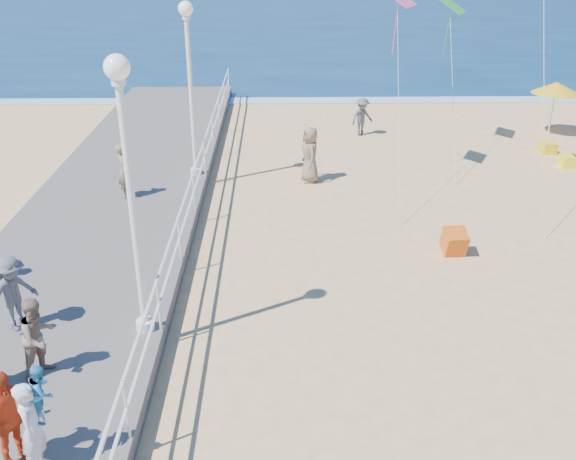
{
  "coord_description": "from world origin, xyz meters",
  "views": [
    {
      "loc": [
        -2.75,
        -10.71,
        7.5
      ],
      "look_at": [
        -2.5,
        2.0,
        1.6
      ],
      "focal_mm": 40.0,
      "sensor_mm": 36.0,
      "label": 1
    }
  ],
  "objects_px": {
    "spectator_3": "(6,419)",
    "beach_chair_left": "(548,148)",
    "spectator_1": "(39,337)",
    "spectator_6": "(125,171)",
    "woman_holding_toddler": "(34,428)",
    "beach_walker_a": "(362,117)",
    "lamp_post_far": "(190,72)",
    "box_kite": "(454,244)",
    "beach_umbrella": "(556,88)",
    "beach_chair_right": "(568,161)",
    "spectator_2": "(13,293)",
    "beach_walker_c": "(310,155)",
    "lamp_post_mid": "(129,173)",
    "toddler_held": "(42,392)"
  },
  "relations": [
    {
      "from": "spectator_3",
      "to": "beach_chair_left",
      "type": "relative_size",
      "value": 2.93
    },
    {
      "from": "spectator_1",
      "to": "spectator_6",
      "type": "xyz_separation_m",
      "value": [
        -0.29,
        8.41,
        0.06
      ]
    },
    {
      "from": "woman_holding_toddler",
      "to": "beach_walker_a",
      "type": "distance_m",
      "value": 19.5
    },
    {
      "from": "lamp_post_far",
      "to": "box_kite",
      "type": "height_order",
      "value": "lamp_post_far"
    },
    {
      "from": "lamp_post_far",
      "to": "beach_umbrella",
      "type": "bearing_deg",
      "value": 21.99
    },
    {
      "from": "beach_chair_right",
      "to": "spectator_2",
      "type": "bearing_deg",
      "value": -145.77
    },
    {
      "from": "beach_walker_c",
      "to": "beach_chair_right",
      "type": "bearing_deg",
      "value": 86.38
    },
    {
      "from": "lamp_post_mid",
      "to": "spectator_3",
      "type": "bearing_deg",
      "value": -110.24
    },
    {
      "from": "spectator_2",
      "to": "spectator_6",
      "type": "distance_m",
      "value": 6.99
    },
    {
      "from": "spectator_3",
      "to": "beach_walker_c",
      "type": "bearing_deg",
      "value": 8.9
    },
    {
      "from": "beach_walker_a",
      "to": "beach_chair_left",
      "type": "distance_m",
      "value": 7.15
    },
    {
      "from": "beach_umbrella",
      "to": "spectator_3",
      "type": "bearing_deg",
      "value": -129.85
    },
    {
      "from": "spectator_1",
      "to": "spectator_2",
      "type": "xyz_separation_m",
      "value": [
        -0.97,
        1.46,
        0.03
      ]
    },
    {
      "from": "spectator_1",
      "to": "toddler_held",
      "type": "bearing_deg",
      "value": -127.22
    },
    {
      "from": "spectator_3",
      "to": "beach_walker_c",
      "type": "distance_m",
      "value": 13.72
    },
    {
      "from": "beach_chair_right",
      "to": "spectator_6",
      "type": "bearing_deg",
      "value": -166.55
    },
    {
      "from": "spectator_6",
      "to": "beach_chair_right",
      "type": "xyz_separation_m",
      "value": [
        14.72,
        3.52,
        -1.01
      ]
    },
    {
      "from": "spectator_3",
      "to": "beach_chair_left",
      "type": "bearing_deg",
      "value": -11.78
    },
    {
      "from": "lamp_post_mid",
      "to": "beach_walker_a",
      "type": "distance_m",
      "value": 16.06
    },
    {
      "from": "woman_holding_toddler",
      "to": "beach_chair_left",
      "type": "relative_size",
      "value": 2.79
    },
    {
      "from": "toddler_held",
      "to": "beach_umbrella",
      "type": "xyz_separation_m",
      "value": [
        14.47,
        18.05,
        0.22
      ]
    },
    {
      "from": "beach_walker_a",
      "to": "beach_umbrella",
      "type": "xyz_separation_m",
      "value": [
        7.69,
        -0.02,
        1.14
      ]
    },
    {
      "from": "toddler_held",
      "to": "box_kite",
      "type": "distance_m",
      "value": 10.84
    },
    {
      "from": "box_kite",
      "to": "woman_holding_toddler",
      "type": "bearing_deg",
      "value": -141.43
    },
    {
      "from": "beach_chair_left",
      "to": "beach_chair_right",
      "type": "height_order",
      "value": "same"
    },
    {
      "from": "lamp_post_mid",
      "to": "box_kite",
      "type": "distance_m",
      "value": 8.79
    },
    {
      "from": "lamp_post_mid",
      "to": "beach_walker_a",
      "type": "xyz_separation_m",
      "value": [
        6.08,
        14.58,
        -2.89
      ]
    },
    {
      "from": "woman_holding_toddler",
      "to": "beach_walker_a",
      "type": "relative_size",
      "value": 1.0
    },
    {
      "from": "woman_holding_toddler",
      "to": "spectator_3",
      "type": "distance_m",
      "value": 0.47
    },
    {
      "from": "woman_holding_toddler",
      "to": "spectator_3",
      "type": "xyz_separation_m",
      "value": [
        -0.44,
        0.16,
        0.04
      ]
    },
    {
      "from": "woman_holding_toddler",
      "to": "spectator_6",
      "type": "relative_size",
      "value": 0.95
    },
    {
      "from": "beach_walker_c",
      "to": "box_kite",
      "type": "xyz_separation_m",
      "value": [
        3.42,
        -5.42,
        -0.62
      ]
    },
    {
      "from": "lamp_post_mid",
      "to": "spectator_2",
      "type": "xyz_separation_m",
      "value": [
        -2.5,
        0.1,
        -2.48
      ]
    },
    {
      "from": "lamp_post_far",
      "to": "spectator_6",
      "type": "bearing_deg",
      "value": -133.18
    },
    {
      "from": "spectator_2",
      "to": "spectator_6",
      "type": "relative_size",
      "value": 0.96
    },
    {
      "from": "spectator_2",
      "to": "box_kite",
      "type": "xyz_separation_m",
      "value": [
        9.63,
        3.78,
        -0.88
      ]
    },
    {
      "from": "woman_holding_toddler",
      "to": "spectator_6",
      "type": "xyz_separation_m",
      "value": [
        -0.98,
        10.7,
        0.04
      ]
    },
    {
      "from": "spectator_6",
      "to": "box_kite",
      "type": "height_order",
      "value": "spectator_6"
    },
    {
      "from": "spectator_6",
      "to": "beach_chair_right",
      "type": "bearing_deg",
      "value": -85.02
    },
    {
      "from": "spectator_1",
      "to": "beach_walker_a",
      "type": "height_order",
      "value": "spectator_1"
    },
    {
      "from": "woman_holding_toddler",
      "to": "lamp_post_far",
      "type": "bearing_deg",
      "value": -6.24
    },
    {
      "from": "spectator_2",
      "to": "lamp_post_far",
      "type": "bearing_deg",
      "value": 15.9
    },
    {
      "from": "beach_umbrella",
      "to": "woman_holding_toddler",
      "type": "bearing_deg",
      "value": -128.77
    },
    {
      "from": "toddler_held",
      "to": "spectator_3",
      "type": "bearing_deg",
      "value": 86.21
    },
    {
      "from": "spectator_6",
      "to": "beach_chair_right",
      "type": "height_order",
      "value": "spectator_6"
    },
    {
      "from": "box_kite",
      "to": "beach_umbrella",
      "type": "relative_size",
      "value": 0.28
    },
    {
      "from": "spectator_6",
      "to": "beach_walker_c",
      "type": "relative_size",
      "value": 0.88
    },
    {
      "from": "spectator_3",
      "to": "beach_chair_right",
      "type": "distance_m",
      "value": 19.99
    },
    {
      "from": "beach_walker_c",
      "to": "beach_chair_right",
      "type": "distance_m",
      "value": 9.3
    },
    {
      "from": "spectator_1",
      "to": "spectator_3",
      "type": "distance_m",
      "value": 2.13
    }
  ]
}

